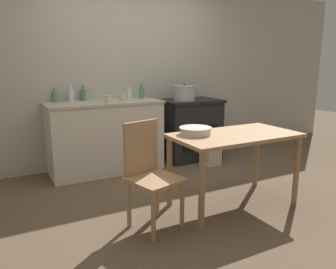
# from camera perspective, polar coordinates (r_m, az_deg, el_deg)

# --- Properties ---
(ground_plane) EXTENTS (14.00, 14.00, 0.00)m
(ground_plane) POSITION_cam_1_polar(r_m,az_deg,el_deg) (3.65, 3.19, -10.66)
(ground_plane) COLOR brown
(wall_back) EXTENTS (8.00, 0.07, 2.55)m
(wall_back) POSITION_cam_1_polar(r_m,az_deg,el_deg) (4.78, -6.69, 10.52)
(wall_back) COLOR #B2AD9E
(wall_back) RESTS_ON ground_plane
(counter_cabinet) EXTENTS (1.47, 0.63, 0.94)m
(counter_cabinet) POSITION_cam_1_polar(r_m,az_deg,el_deg) (4.41, -10.85, -0.37)
(counter_cabinet) COLOR beige
(counter_cabinet) RESTS_ON ground_plane
(stove) EXTENTS (0.87, 0.65, 0.89)m
(stove) POSITION_cam_1_polar(r_m,az_deg,el_deg) (4.94, 3.76, 0.96)
(stove) COLOR black
(stove) RESTS_ON ground_plane
(work_table) EXTENTS (1.25, 0.67, 0.75)m
(work_table) POSITION_cam_1_polar(r_m,az_deg,el_deg) (3.30, 11.51, -1.63)
(work_table) COLOR #A87F56
(work_table) RESTS_ON ground_plane
(chair) EXTENTS (0.49, 0.49, 0.93)m
(chair) POSITION_cam_1_polar(r_m,az_deg,el_deg) (2.87, -3.25, -6.54)
(chair) COLOR #A87F56
(chair) RESTS_ON ground_plane
(flour_sack) EXTENTS (0.22, 0.15, 0.39)m
(flour_sack) POSITION_cam_1_polar(r_m,az_deg,el_deg) (4.66, 7.75, -3.03)
(flour_sack) COLOR beige
(flour_sack) RESTS_ON ground_plane
(stock_pot) EXTENTS (0.32, 0.32, 0.24)m
(stock_pot) POSITION_cam_1_polar(r_m,az_deg,el_deg) (4.71, 2.87, 7.23)
(stock_pot) COLOR #A8A8AD
(stock_pot) RESTS_ON stove
(mixing_bowl_large) EXTENTS (0.32, 0.32, 0.07)m
(mixing_bowl_large) POSITION_cam_1_polar(r_m,az_deg,el_deg) (3.17, 4.80, 0.72)
(mixing_bowl_large) COLOR silver
(mixing_bowl_large) RESTS_ON work_table
(bottle_far_left) EXTENTS (0.08, 0.08, 0.22)m
(bottle_far_left) POSITION_cam_1_polar(r_m,az_deg,el_deg) (4.41, -16.55, 6.62)
(bottle_far_left) COLOR silver
(bottle_far_left) RESTS_ON counter_cabinet
(bottle_left) EXTENTS (0.07, 0.07, 0.21)m
(bottle_left) POSITION_cam_1_polar(r_m,az_deg,el_deg) (4.64, -4.60, 7.29)
(bottle_left) COLOR #517F5B
(bottle_left) RESTS_ON counter_cabinet
(bottle_mid_left) EXTENTS (0.07, 0.07, 0.18)m
(bottle_mid_left) POSITION_cam_1_polar(r_m,az_deg,el_deg) (4.51, -6.81, 6.97)
(bottle_mid_left) COLOR silver
(bottle_mid_left) RESTS_ON counter_cabinet
(bottle_center_left) EXTENTS (0.06, 0.06, 0.18)m
(bottle_center_left) POSITION_cam_1_polar(r_m,az_deg,el_deg) (4.41, -19.19, 6.25)
(bottle_center_left) COLOR #517F5B
(bottle_center_left) RESTS_ON counter_cabinet
(bottle_center) EXTENTS (0.07, 0.07, 0.20)m
(bottle_center) POSITION_cam_1_polar(r_m,az_deg,el_deg) (4.49, -14.51, 6.76)
(bottle_center) COLOR #517F5B
(bottle_center) RESTS_ON counter_cabinet
(cup_center_right) EXTENTS (0.09, 0.09, 0.10)m
(cup_center_right) POSITION_cam_1_polar(r_m,az_deg,el_deg) (4.15, -10.33, 6.09)
(cup_center_right) COLOR beige
(cup_center_right) RESTS_ON counter_cabinet
(cup_mid_right) EXTENTS (0.08, 0.08, 0.10)m
(cup_mid_right) POSITION_cam_1_polar(r_m,az_deg,el_deg) (4.24, -7.92, 6.34)
(cup_mid_right) COLOR beige
(cup_mid_right) RESTS_ON counter_cabinet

